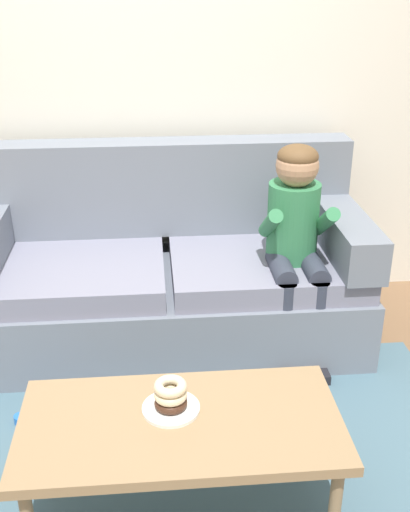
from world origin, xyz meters
name	(u,v)px	position (x,y,z in m)	size (l,w,h in m)	color
ground	(158,435)	(0.00, 0.00, 0.00)	(10.00, 10.00, 0.00)	brown
wall_back	(145,62)	(0.00, 1.40, 1.40)	(8.00, 0.10, 2.80)	silver
area_rug	(160,476)	(0.00, -0.25, 0.01)	(2.69, 1.74, 0.01)	#476675
couch	(167,275)	(0.08, 0.86, 0.36)	(2.05, 0.90, 1.02)	slate
coffee_table	(181,429)	(0.08, -0.40, 0.37)	(1.15, 0.57, 0.41)	#937551
person_child	(296,233)	(0.72, 0.64, 0.67)	(0.34, 0.58, 1.10)	#337A4C
plate	(171,408)	(0.05, -0.34, 0.41)	(0.21, 0.21, 0.01)	white
donut	(171,403)	(0.05, -0.34, 0.44)	(0.12, 0.12, 0.04)	#422619
donut_second	(171,395)	(0.05, -0.34, 0.48)	(0.12, 0.12, 0.04)	beige
donut_third	(170,386)	(0.05, -0.34, 0.51)	(0.12, 0.12, 0.04)	beige
toy_controller	(40,419)	(-0.53, 0.12, 0.03)	(0.23, 0.09, 0.05)	blue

